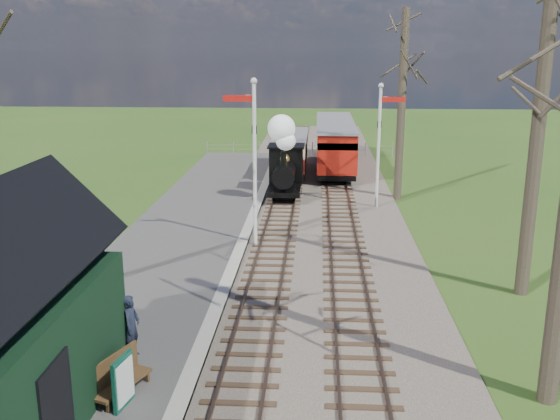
{
  "coord_description": "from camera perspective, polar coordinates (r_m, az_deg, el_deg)",
  "views": [
    {
      "loc": [
        1.56,
        -6.09,
        7.28
      ],
      "look_at": [
        0.25,
        15.44,
        1.6
      ],
      "focal_mm": 40.0,
      "sensor_mm": 36.0,
      "label": 1
    }
  ],
  "objects": [
    {
      "name": "ballast_bed",
      "position": [
        29.0,
        2.86,
        0.3
      ],
      "size": [
        8.0,
        60.0,
        0.1
      ],
      "primitive_type": "cube",
      "color": "brown",
      "rests_on": "ground"
    },
    {
      "name": "fence_line",
      "position": [
        42.64,
        1.76,
        5.66
      ],
      "size": [
        12.6,
        0.08,
        1.0
      ],
      "color": "slate",
      "rests_on": "ground"
    },
    {
      "name": "semaphore_far",
      "position": [
        28.5,
        9.18,
        6.64
      ],
      "size": [
        1.22,
        0.24,
        5.72
      ],
      "color": "silver",
      "rests_on": "ground"
    },
    {
      "name": "person",
      "position": [
        15.14,
        -13.45,
        -10.3
      ],
      "size": [
        0.41,
        0.59,
        1.54
      ],
      "primitive_type": "imported",
      "rotation": [
        0.0,
        0.0,
        1.5
      ],
      "color": "#1B2132",
      "rests_on": "platform"
    },
    {
      "name": "sign_board",
      "position": [
        13.38,
        -14.13,
        -14.97
      ],
      "size": [
        0.24,
        0.75,
        1.09
      ],
      "color": "#0F4836",
      "rests_on": "platform"
    },
    {
      "name": "red_carriage_a",
      "position": [
        35.36,
        5.15,
        5.45
      ],
      "size": [
        2.23,
        5.52,
        2.35
      ],
      "color": "black",
      "rests_on": "ground"
    },
    {
      "name": "distant_hills",
      "position": [
        74.27,
        3.19,
        -3.7
      ],
      "size": [
        114.4,
        48.0,
        22.02
      ],
      "color": "#385B23",
      "rests_on": "ground"
    },
    {
      "name": "coping_strip",
      "position": [
        21.51,
        -4.1,
        -4.78
      ],
      "size": [
        0.4,
        44.0,
        0.21
      ],
      "primitive_type": "cube",
      "color": "#B2AD9E",
      "rests_on": "ground"
    },
    {
      "name": "semaphore_near",
      "position": [
        22.51,
        -2.51,
        5.38
      ],
      "size": [
        1.22,
        0.24,
        6.22
      ],
      "color": "silver",
      "rests_on": "ground"
    },
    {
      "name": "track_near",
      "position": [
        29.03,
        0.3,
        0.43
      ],
      "size": [
        1.6,
        60.0,
        0.15
      ],
      "color": "brown",
      "rests_on": "ground"
    },
    {
      "name": "red_carriage_b",
      "position": [
        40.79,
        4.95,
        6.7
      ],
      "size": [
        2.23,
        5.52,
        2.35
      ],
      "color": "black",
      "rests_on": "ground"
    },
    {
      "name": "bench",
      "position": [
        13.9,
        -14.63,
        -14.46
      ],
      "size": [
        0.96,
        1.57,
        0.87
      ],
      "color": "#4E351C",
      "rests_on": "platform"
    },
    {
      "name": "locomotive",
      "position": [
        30.16,
        0.44,
        4.49
      ],
      "size": [
        1.64,
        3.82,
        4.09
      ],
      "color": "black",
      "rests_on": "ground"
    },
    {
      "name": "bare_trees",
      "position": [
        16.32,
        2.68,
        7.44
      ],
      "size": [
        15.51,
        22.39,
        12.0
      ],
      "color": "#382D23",
      "rests_on": "ground"
    },
    {
      "name": "platform",
      "position": [
        21.92,
        -10.09,
        -4.6
      ],
      "size": [
        5.0,
        44.0,
        0.2
      ],
      "primitive_type": "cube",
      "color": "#474442",
      "rests_on": "ground"
    },
    {
      "name": "track_far",
      "position": [
        29.01,
        5.43,
        0.35
      ],
      "size": [
        1.6,
        60.0,
        0.15
      ],
      "color": "brown",
      "rests_on": "ground"
    },
    {
      "name": "coach",
      "position": [
        36.21,
        0.98,
        5.41
      ],
      "size": [
        1.91,
        6.54,
        2.01
      ],
      "color": "black",
      "rests_on": "ground"
    }
  ]
}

